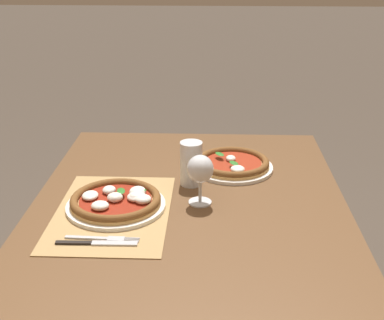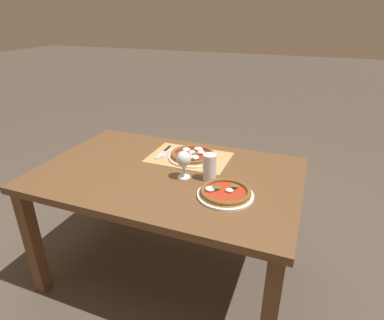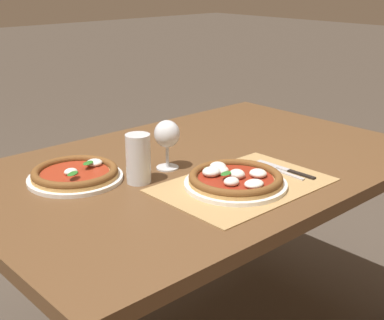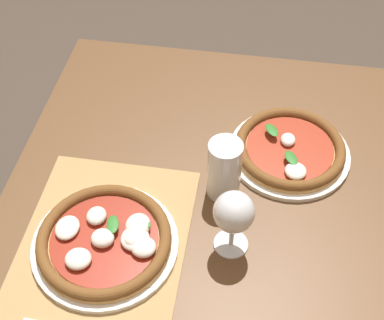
% 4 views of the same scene
% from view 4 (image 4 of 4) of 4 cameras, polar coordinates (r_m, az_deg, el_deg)
% --- Properties ---
extents(dining_table, '(1.47, 0.95, 0.74)m').
position_cam_4_polar(dining_table, '(1.12, 1.50, -16.19)').
color(dining_table, brown).
rests_on(dining_table, ground).
extents(paper_placemat, '(0.49, 0.33, 0.00)m').
position_cam_4_polar(paper_placemat, '(1.09, -9.83, -10.12)').
color(paper_placemat, '#A88451').
rests_on(paper_placemat, dining_table).
extents(pizza_near, '(0.29, 0.29, 0.05)m').
position_cam_4_polar(pizza_near, '(1.09, -9.21, -8.46)').
color(pizza_near, white).
rests_on(pizza_near, paper_placemat).
extents(pizza_far, '(0.28, 0.28, 0.04)m').
position_cam_4_polar(pizza_far, '(1.25, 10.39, 1.11)').
color(pizza_far, white).
rests_on(pizza_far, dining_table).
extents(wine_glass, '(0.08, 0.08, 0.16)m').
position_cam_4_polar(wine_glass, '(1.01, 4.48, -5.78)').
color(wine_glass, silver).
rests_on(wine_glass, dining_table).
extents(pint_glass, '(0.07, 0.07, 0.15)m').
position_cam_4_polar(pint_glass, '(1.12, 3.29, -1.07)').
color(pint_glass, silver).
rests_on(pint_glass, dining_table).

